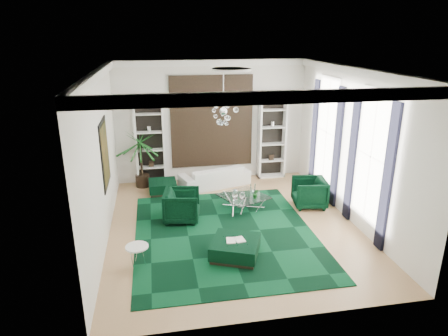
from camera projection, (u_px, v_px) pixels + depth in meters
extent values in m
cube|color=tan|center=(233.00, 226.00, 9.95)|extent=(6.00, 7.00, 0.02)
cube|color=white|center=(234.00, 69.00, 8.73)|extent=(6.00, 7.00, 0.02)
cube|color=silver|center=(211.00, 121.00, 12.61)|extent=(6.00, 0.02, 3.80)
cube|color=silver|center=(279.00, 217.00, 6.07)|extent=(6.00, 0.02, 3.80)
cube|color=silver|center=(101.00, 159.00, 8.84)|extent=(0.02, 7.00, 3.80)
cube|color=silver|center=(353.00, 146.00, 9.84)|extent=(0.02, 7.00, 3.80)
cylinder|color=white|center=(232.00, 69.00, 9.02)|extent=(0.90, 0.90, 0.05)
cube|color=black|center=(212.00, 122.00, 12.57)|extent=(2.50, 0.06, 2.80)
cube|color=black|center=(105.00, 154.00, 9.42)|extent=(0.04, 1.30, 1.60)
cube|color=white|center=(371.00, 157.00, 9.00)|extent=(0.03, 1.10, 2.90)
cube|color=black|center=(388.00, 179.00, 8.35)|extent=(0.07, 0.30, 3.25)
cube|color=black|center=(352.00, 157.00, 9.80)|extent=(0.07, 0.30, 3.25)
cube|color=white|center=(327.00, 132.00, 11.24)|extent=(0.03, 1.10, 2.90)
cube|color=black|center=(337.00, 148.00, 10.59)|extent=(0.07, 0.30, 3.25)
cube|color=black|center=(314.00, 134.00, 12.04)|extent=(0.07, 0.30, 3.25)
cube|color=black|center=(225.00, 233.00, 9.53)|extent=(4.20, 5.00, 0.02)
imported|color=white|center=(214.00, 176.00, 12.44)|extent=(2.32, 1.43, 0.63)
imported|color=black|center=(182.00, 205.00, 10.11)|extent=(1.01, 0.99, 0.81)
imported|color=black|center=(309.00, 193.00, 10.94)|extent=(0.99, 0.97, 0.80)
cube|color=black|center=(163.00, 187.00, 11.94)|extent=(0.82, 0.82, 0.36)
cube|color=black|center=(235.00, 248.00, 8.50)|extent=(1.26, 1.26, 0.39)
cube|color=white|center=(235.00, 240.00, 8.44)|extent=(0.40, 0.27, 0.03)
cylinder|color=white|center=(138.00, 256.00, 8.14)|extent=(0.62, 0.62, 0.45)
imported|color=#19591E|center=(256.00, 194.00, 10.57)|extent=(0.18, 0.16, 0.27)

